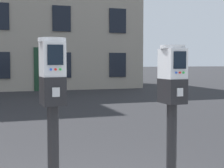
% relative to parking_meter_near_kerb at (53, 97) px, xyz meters
% --- Properties ---
extents(parking_meter_near_kerb, '(0.23, 0.26, 1.47)m').
position_rel_parking_meter_near_kerb_xyz_m(parking_meter_near_kerb, '(0.00, 0.00, 0.00)').
color(parking_meter_near_kerb, black).
rests_on(parking_meter_near_kerb, sidewalk_slab).
extents(parking_meter_twin_adjacent, '(0.23, 0.26, 1.43)m').
position_rel_parking_meter_near_kerb_xyz_m(parking_meter_twin_adjacent, '(1.04, -0.00, -0.03)').
color(parking_meter_twin_adjacent, black).
rests_on(parking_meter_twin_adjacent, sidewalk_slab).
extents(townhouse_green_painted, '(8.68, 6.69, 9.05)m').
position_rel_parking_meter_near_kerb_xyz_m(townhouse_green_painted, '(2.60, 17.44, 3.38)').
color(townhouse_green_painted, '#9E9384').
rests_on(townhouse_green_painted, ground_plane).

